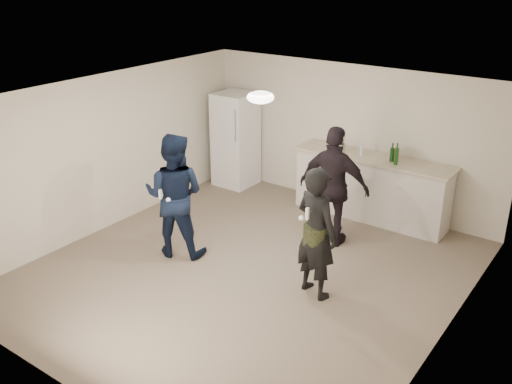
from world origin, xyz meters
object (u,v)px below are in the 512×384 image
Objects in this scene: man at (175,195)px; fridge at (236,140)px; spectator at (334,187)px; woman at (316,233)px; shaker at (343,148)px; counter at (371,189)px.

fridge is at bearing -93.28° from man.
spectator is at bearing -160.02° from man.
woman is (2.24, 0.22, -0.04)m from man.
man reaches higher than woman.
spectator is (-0.51, 1.40, 0.05)m from woman.
spectator is at bearing -22.62° from fridge.
counter is at bearing 14.21° from shaker.
man is 2.38m from spectator.
fridge reaches higher than woman.
fridge is 2.32m from shaker.
spectator is at bearing -93.48° from counter.
fridge is 1.01× the size of woman.
spectator reaches higher than counter.
spectator is (-0.07, -1.21, 0.41)m from counter.
man is at bearing 21.27° from woman.
spectator is (1.74, 1.63, 0.00)m from man.
woman is (3.24, -2.54, -0.01)m from fridge.
woman is at bearing 102.97° from spectator.
fridge is at bearing 178.56° from shaker.
shaker is 1.19m from spectator.
shaker is at bearing -138.86° from man.
spectator reaches higher than man.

